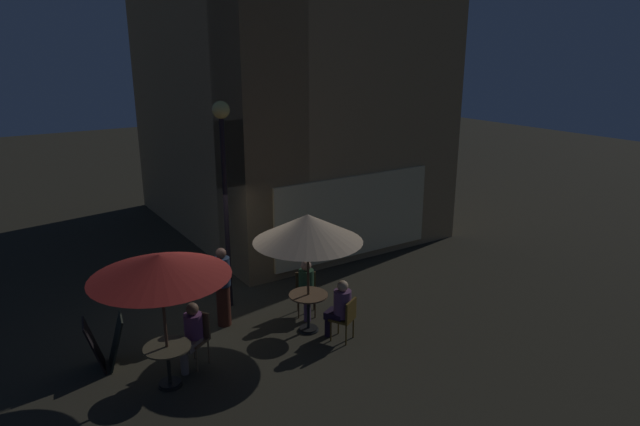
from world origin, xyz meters
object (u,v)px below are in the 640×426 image
object	(u,v)px
patio_umbrella_1	(308,228)
patron_seated_2	(306,285)
patio_umbrella_0	(160,267)
menu_sandwich_board	(105,343)
cafe_table_0	(168,356)
cafe_chair_2	(306,289)
cafe_table_1	(308,304)
patron_seated_0	(192,332)
cafe_chair_1	(346,316)
street_lamp_near_corner	(224,162)
patron_standing_3	(223,287)
patron_seated_1	(340,306)
cafe_chair_0	(197,333)

from	to	relation	value
patio_umbrella_1	patron_seated_2	world-z (taller)	patio_umbrella_1
patron_seated_2	patio_umbrella_0	bearing A→B (deg)	-46.11
menu_sandwich_board	patron_seated_2	size ratio (longest dim) A/B	0.76
cafe_table_0	patron_seated_2	bearing A→B (deg)	15.49
menu_sandwich_board	cafe_chair_2	distance (m)	4.03
cafe_table_1	patron_seated_0	world-z (taller)	patron_seated_0
cafe_chair_1	patron_seated_0	world-z (taller)	patron_seated_0
street_lamp_near_corner	patron_standing_3	world-z (taller)	street_lamp_near_corner
patron_seated_0	patron_standing_3	bearing A→B (deg)	-164.49
patio_umbrella_1	patron_seated_0	size ratio (longest dim) A/B	2.00
menu_sandwich_board	patron_standing_3	size ratio (longest dim) A/B	0.55
street_lamp_near_corner	patron_seated_0	bearing A→B (deg)	-129.53
street_lamp_near_corner	patio_umbrella_1	world-z (taller)	street_lamp_near_corner
menu_sandwich_board	cafe_table_0	world-z (taller)	menu_sandwich_board
patio_umbrella_0	cafe_chair_1	size ratio (longest dim) A/B	2.72
patio_umbrella_0	cafe_table_1	bearing A→B (deg)	6.35
patio_umbrella_1	cafe_chair_2	xyz separation A→B (m)	(0.38, 0.70, -1.60)
cafe_table_0	patio_umbrella_0	xyz separation A→B (m)	(0.00, 0.00, 1.58)
menu_sandwich_board	patron_standing_3	xyz separation A→B (m)	(2.35, 0.32, 0.36)
cafe_chair_1	patron_seated_2	xyz separation A→B (m)	(-0.09, 1.29, 0.17)
patio_umbrella_0	patron_seated_2	size ratio (longest dim) A/B	1.93
cafe_chair_2	patron_standing_3	bearing A→B (deg)	-76.20
patio_umbrella_0	patio_umbrella_1	distance (m)	2.93
patio_umbrella_1	patron_standing_3	bearing A→B (deg)	138.75
cafe_table_0	cafe_table_1	size ratio (longest dim) A/B	0.99
cafe_chair_1	patron_seated_2	distance (m)	1.30
patron_seated_0	patron_seated_2	bearing A→B (deg)	161.08
patio_umbrella_0	patron_seated_1	bearing A→B (deg)	-4.89
patron_standing_3	cafe_chair_1	bearing A→B (deg)	142.47
cafe_table_1	patron_standing_3	size ratio (longest dim) A/B	0.47
street_lamp_near_corner	patio_umbrella_1	xyz separation A→B (m)	(0.83, -1.87, -1.03)
cafe_chair_0	patron_seated_1	xyz separation A→B (m)	(2.57, -0.67, 0.12)
cafe_table_0	patio_umbrella_1	world-z (taller)	patio_umbrella_1
patio_umbrella_1	menu_sandwich_board	bearing A→B (deg)	167.35
cafe_chair_2	patron_seated_1	xyz separation A→B (m)	(-0.05, -1.30, 0.17)
patron_seated_0	patron_seated_2	xyz separation A→B (m)	(2.68, 0.57, -0.00)
patron_seated_1	cafe_table_1	bearing A→B (deg)	0.00
street_lamp_near_corner	menu_sandwich_board	distance (m)	4.04
patio_umbrella_0	cafe_chair_0	distance (m)	1.73
menu_sandwich_board	patio_umbrella_0	size ratio (longest dim) A/B	0.39
street_lamp_near_corner	patio_umbrella_1	distance (m)	2.29
patron_standing_3	patron_seated_2	bearing A→B (deg)	170.72
menu_sandwich_board	cafe_table_1	size ratio (longest dim) A/B	1.16
patron_seated_0	patron_seated_1	distance (m)	2.77
cafe_chair_0	patron_seated_1	size ratio (longest dim) A/B	0.79
street_lamp_near_corner	menu_sandwich_board	size ratio (longest dim) A/B	4.83
cafe_table_1	patron_seated_1	world-z (taller)	patron_seated_1
cafe_chair_0	patron_standing_3	distance (m)	1.45
cafe_table_0	cafe_chair_1	xyz separation A→B (m)	(3.30, -0.40, -0.02)
menu_sandwich_board	patron_seated_1	world-z (taller)	patron_seated_1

